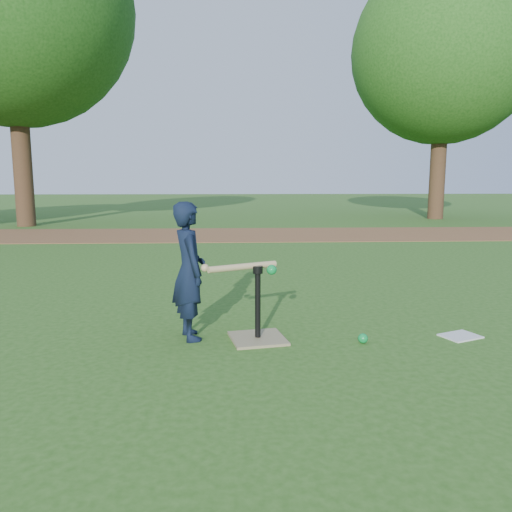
{
  "coord_description": "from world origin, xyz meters",
  "views": [
    {
      "loc": [
        -0.24,
        -4.24,
        1.31
      ],
      "look_at": [
        -0.04,
        -0.01,
        0.65
      ],
      "focal_mm": 35.0,
      "sensor_mm": 36.0,
      "label": 1
    }
  ],
  "objects": [
    {
      "name": "ground",
      "position": [
        0.0,
        0.0,
        0.0
      ],
      "size": [
        80.0,
        80.0,
        0.0
      ],
      "primitive_type": "plane",
      "color": "#285116",
      "rests_on": "ground"
    },
    {
      "name": "dirt_strip",
      "position": [
        0.0,
        7.5,
        0.01
      ],
      "size": [
        24.0,
        3.0,
        0.01
      ],
      "primitive_type": "cube",
      "color": "brown",
      "rests_on": "ground"
    },
    {
      "name": "child",
      "position": [
        -0.59,
        -0.23,
        0.56
      ],
      "size": [
        0.39,
        0.48,
        1.13
      ],
      "primitive_type": "imported",
      "rotation": [
        0.0,
        0.0,
        1.89
      ],
      "color": "black",
      "rests_on": "ground"
    },
    {
      "name": "wiffle_ball_ground",
      "position": [
        0.8,
        -0.44,
        0.04
      ],
      "size": [
        0.08,
        0.08,
        0.08
      ],
      "primitive_type": "sphere",
      "color": "#0C8537",
      "rests_on": "ground"
    },
    {
      "name": "clipboard",
      "position": [
        1.66,
        -0.31,
        0.01
      ],
      "size": [
        0.37,
        0.33,
        0.01
      ],
      "primitive_type": "cube",
      "rotation": [
        0.0,
        0.0,
        0.4
      ],
      "color": "silver",
      "rests_on": "ground"
    },
    {
      "name": "batting_tee",
      "position": [
        -0.04,
        -0.31,
        0.11
      ],
      "size": [
        0.5,
        0.5,
        0.61
      ],
      "color": "#8A7C57",
      "rests_on": "ground"
    },
    {
      "name": "swing_action",
      "position": [
        -0.14,
        -0.35,
        0.61
      ],
      "size": [
        0.61,
        0.31,
        0.09
      ],
      "color": "tan",
      "rests_on": "ground"
    },
    {
      "name": "tree_left",
      "position": [
        -6.0,
        10.0,
        5.87
      ],
      "size": [
        6.4,
        6.4,
        9.08
      ],
      "color": "#382316",
      "rests_on": "ground"
    },
    {
      "name": "tree_right",
      "position": [
        6.5,
        12.0,
        5.29
      ],
      "size": [
        5.8,
        5.8,
        8.21
      ],
      "color": "#382316",
      "rests_on": "ground"
    }
  ]
}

